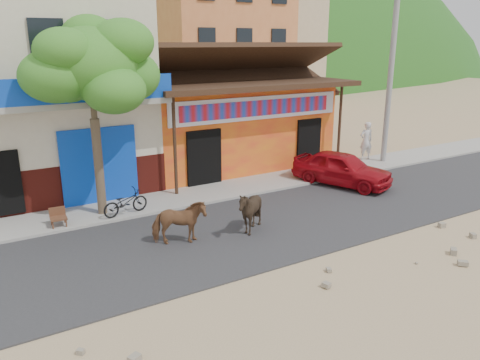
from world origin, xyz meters
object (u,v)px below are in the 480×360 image
object	(u,v)px
cow_dark	(250,211)
cafe_chair_right	(57,210)
tree	(95,119)
cow_tan	(179,223)
scooter	(125,202)
red_car	(342,168)
pedestrian	(366,141)
utility_pole	(391,71)

from	to	relation	value
cow_dark	cafe_chair_right	bearing A→B (deg)	-119.65
tree	cafe_chair_right	world-z (taller)	tree
cow_tan	scooter	xyz separation A→B (m)	(-0.61, 2.76, -0.14)
red_car	pedestrian	world-z (taller)	pedestrian
cow_tan	scooter	distance (m)	2.83
scooter	utility_pole	bearing A→B (deg)	-97.50
cow_dark	scooter	bearing A→B (deg)	-134.71
pedestrian	red_car	bearing A→B (deg)	47.50
scooter	pedestrian	distance (m)	11.79
red_car	pedestrian	size ratio (longest dim) A/B	2.18
cow_tan	pedestrian	world-z (taller)	pedestrian
pedestrian	cafe_chair_right	xyz separation A→B (m)	(-13.70, -1.27, -0.38)
utility_pole	scooter	world-z (taller)	utility_pole
tree	utility_pole	bearing A→B (deg)	0.90
tree	pedestrian	bearing A→B (deg)	3.92
cow_tan	red_car	distance (m)	7.81
tree	cafe_chair_right	xyz separation A→B (m)	(-1.40, -0.43, -2.51)
scooter	red_car	bearing A→B (deg)	-106.96
utility_pole	pedestrian	xyz separation A→B (m)	(-0.50, 0.64, -3.13)
cafe_chair_right	red_car	bearing A→B (deg)	-1.56
cafe_chair_right	tree	bearing A→B (deg)	20.84
cow_tan	scooter	size ratio (longest dim) A/B	0.97
red_car	pedestrian	distance (m)	4.17
utility_pole	scooter	size ratio (longest dim) A/B	5.36
red_car	cow_tan	bearing A→B (deg)	171.88
utility_pole	red_car	xyz separation A→B (m)	(-4.01, -1.59, -3.43)
tree	utility_pole	world-z (taller)	utility_pole
tree	pedestrian	world-z (taller)	tree
utility_pole	red_car	world-z (taller)	utility_pole
cow_dark	pedestrian	world-z (taller)	pedestrian
red_car	scooter	size ratio (longest dim) A/B	2.54
cow_tan	cow_dark	bearing A→B (deg)	-78.95
tree	cafe_chair_right	distance (m)	2.90
tree	scooter	bearing A→B (deg)	-39.81
tree	cow_dark	size ratio (longest dim) A/B	4.58
tree	red_car	bearing A→B (deg)	-8.96
pedestrian	cafe_chair_right	world-z (taller)	pedestrian
scooter	tree	bearing A→B (deg)	39.41
utility_pole	tree	bearing A→B (deg)	-179.10
utility_pole	cafe_chair_right	distance (m)	14.64
tree	utility_pole	distance (m)	12.84
utility_pole	cow_tan	distance (m)	12.59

